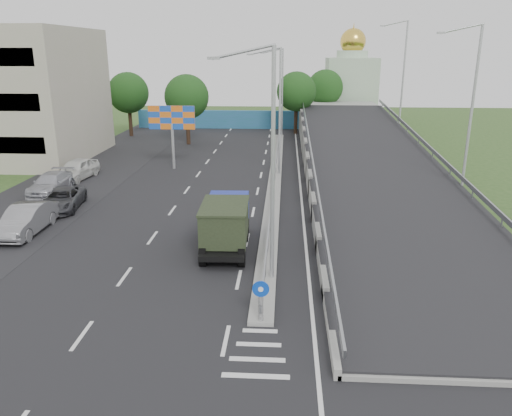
# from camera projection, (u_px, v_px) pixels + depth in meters

# --- Properties ---
(ground) EXTENTS (160.00, 160.00, 0.00)m
(ground) POSITION_uv_depth(u_px,v_px,m) (257.00, 359.00, 16.93)
(ground) COLOR #2D4C1E
(ground) RESTS_ON ground
(road_surface) EXTENTS (26.00, 90.00, 0.04)m
(road_surface) POSITION_uv_depth(u_px,v_px,m) (232.00, 195.00, 36.14)
(road_surface) COLOR black
(road_surface) RESTS_ON ground
(parking_strip) EXTENTS (8.00, 90.00, 0.05)m
(parking_strip) POSITION_uv_depth(u_px,v_px,m) (57.00, 192.00, 36.89)
(parking_strip) COLOR black
(parking_strip) RESTS_ON ground
(median) EXTENTS (1.00, 44.00, 0.20)m
(median) POSITION_uv_depth(u_px,v_px,m) (275.00, 180.00, 39.74)
(median) COLOR gray
(median) RESTS_ON ground
(overpass_ramp) EXTENTS (10.00, 50.00, 3.50)m
(overpass_ramp) POSITION_uv_depth(u_px,v_px,m) (371.00, 161.00, 38.81)
(overpass_ramp) COLOR gray
(overpass_ramp) RESTS_ON ground
(median_guardrail) EXTENTS (0.09, 44.00, 0.71)m
(median_guardrail) POSITION_uv_depth(u_px,v_px,m) (275.00, 172.00, 39.55)
(median_guardrail) COLOR gray
(median_guardrail) RESTS_ON median
(sign_bollard) EXTENTS (0.64, 0.23, 1.67)m
(sign_bollard) POSITION_uv_depth(u_px,v_px,m) (261.00, 301.00, 18.69)
(sign_bollard) COLOR black
(sign_bollard) RESTS_ON median
(lamp_post_near) EXTENTS (2.74, 0.18, 10.08)m
(lamp_post_near) POSITION_uv_depth(u_px,v_px,m) (268.00, 155.00, 20.88)
(lamp_post_near) COLOR #B2B5B7
(lamp_post_near) RESTS_ON median
(lamp_post_mid) EXTENTS (2.74, 0.18, 10.08)m
(lamp_post_mid) POSITION_uv_depth(u_px,v_px,m) (278.00, 105.00, 39.92)
(lamp_post_mid) COLOR #B2B5B7
(lamp_post_mid) RESTS_ON median
(lamp_post_far) EXTENTS (2.74, 0.18, 10.08)m
(lamp_post_far) POSITION_uv_depth(u_px,v_px,m) (281.00, 88.00, 58.95)
(lamp_post_far) COLOR #B2B5B7
(lamp_post_far) RESTS_ON median
(blue_wall) EXTENTS (30.00, 0.50, 2.40)m
(blue_wall) POSITION_uv_depth(u_px,v_px,m) (250.00, 120.00, 66.29)
(blue_wall) COLOR #236B80
(blue_wall) RESTS_ON ground
(church) EXTENTS (7.00, 7.00, 13.80)m
(church) POSITION_uv_depth(u_px,v_px,m) (351.00, 84.00, 71.85)
(church) COLOR #B2CCAD
(church) RESTS_ON ground
(billboard) EXTENTS (4.00, 0.24, 5.50)m
(billboard) POSITION_uv_depth(u_px,v_px,m) (172.00, 121.00, 42.84)
(billboard) COLOR #B2B5B7
(billboard) RESTS_ON ground
(tree_left_mid) EXTENTS (4.80, 4.80, 7.60)m
(tree_left_mid) POSITION_uv_depth(u_px,v_px,m) (187.00, 97.00, 54.01)
(tree_left_mid) COLOR black
(tree_left_mid) RESTS_ON ground
(tree_median_far) EXTENTS (4.80, 4.80, 7.60)m
(tree_median_far) POSITION_uv_depth(u_px,v_px,m) (296.00, 92.00, 60.93)
(tree_median_far) COLOR black
(tree_median_far) RESTS_ON ground
(tree_left_far) EXTENTS (4.80, 4.80, 7.60)m
(tree_left_far) POSITION_uv_depth(u_px,v_px,m) (128.00, 93.00, 59.23)
(tree_left_far) COLOR black
(tree_left_far) RESTS_ON ground
(tree_ramp_far) EXTENTS (4.80, 4.80, 7.60)m
(tree_ramp_far) POSITION_uv_depth(u_px,v_px,m) (325.00, 88.00, 67.37)
(tree_ramp_far) COLOR black
(tree_ramp_far) RESTS_ON ground
(dump_truck) EXTENTS (2.46, 6.03, 2.63)m
(dump_truck) POSITION_uv_depth(u_px,v_px,m) (226.00, 222.00, 25.99)
(dump_truck) COLOR black
(dump_truck) RESTS_ON ground
(parked_car_b) EXTENTS (1.79, 5.00, 1.64)m
(parked_car_b) POSITION_uv_depth(u_px,v_px,m) (26.00, 220.00, 28.32)
(parked_car_b) COLOR gray
(parked_car_b) RESTS_ON ground
(parked_car_c) EXTENTS (2.85, 5.05, 1.33)m
(parked_car_c) POSITION_uv_depth(u_px,v_px,m) (62.00, 199.00, 32.68)
(parked_car_c) COLOR #35353A
(parked_car_c) RESTS_ON ground
(parked_car_d) EXTENTS (2.08, 5.01, 1.45)m
(parked_car_d) POSITION_uv_depth(u_px,v_px,m) (51.00, 183.00, 36.39)
(parked_car_d) COLOR #A5A6AE
(parked_car_d) RESTS_ON ground
(parked_car_e) EXTENTS (2.54, 5.06, 1.66)m
(parked_car_e) POSITION_uv_depth(u_px,v_px,m) (77.00, 169.00, 40.28)
(parked_car_e) COLOR silver
(parked_car_e) RESTS_ON ground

